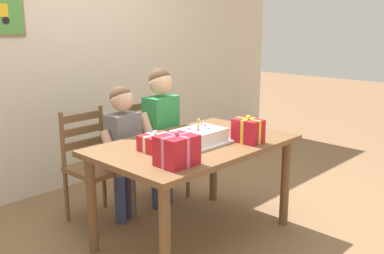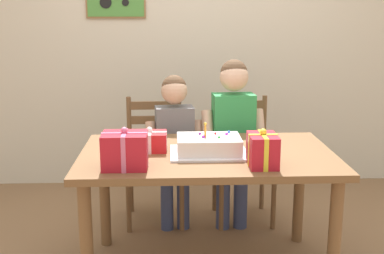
{
  "view_description": "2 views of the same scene",
  "coord_description": "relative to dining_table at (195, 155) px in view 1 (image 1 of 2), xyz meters",
  "views": [
    {
      "loc": [
        -2.23,
        -2.09,
        1.6
      ],
      "look_at": [
        0.02,
        0.05,
        0.85
      ],
      "focal_mm": 40.72,
      "sensor_mm": 36.0,
      "label": 1
    },
    {
      "loc": [
        -0.21,
        -2.82,
        1.56
      ],
      "look_at": [
        -0.09,
        0.05,
        0.89
      ],
      "focal_mm": 47.32,
      "sensor_mm": 36.0,
      "label": 2
    }
  ],
  "objects": [
    {
      "name": "birthday_cake",
      "position": [
        0.01,
        -0.04,
        0.15
      ],
      "size": [
        0.44,
        0.34,
        0.19
      ],
      "color": "silver",
      "rests_on": "dining_table"
    },
    {
      "name": "ground_plane",
      "position": [
        0.0,
        0.0,
        -0.65
      ],
      "size": [
        20.0,
        20.0,
        0.0
      ],
      "primitive_type": "plane",
      "color": "#846042"
    },
    {
      "name": "back_wall",
      "position": [
        -0.0,
        1.69,
        0.65
      ],
      "size": [
        6.4,
        0.11,
        2.6
      ],
      "color": "beige",
      "rests_on": "ground"
    },
    {
      "name": "gift_box_red_large",
      "position": [
        -0.33,
        0.05,
        0.15
      ],
      "size": [
        0.2,
        0.17,
        0.15
      ],
      "color": "red",
      "rests_on": "dining_table"
    },
    {
      "name": "gift_box_corner_small",
      "position": [
        -0.45,
        -0.27,
        0.19
      ],
      "size": [
        0.24,
        0.2,
        0.22
      ],
      "color": "red",
      "rests_on": "dining_table"
    },
    {
      "name": "child_older",
      "position": [
        0.23,
        0.61,
        0.09
      ],
      "size": [
        0.45,
        0.26,
        1.23
      ],
      "color": "#38426B",
      "rests_on": "ground"
    },
    {
      "name": "child_younger",
      "position": [
        -0.18,
        0.61,
        0.03
      ],
      "size": [
        0.42,
        0.25,
        1.13
      ],
      "color": "#38426B",
      "rests_on": "ground"
    },
    {
      "name": "gift_box_beside_cake",
      "position": [
        0.27,
        -0.28,
        0.18
      ],
      "size": [
        0.15,
        0.21,
        0.21
      ],
      "color": "red",
      "rests_on": "dining_table"
    },
    {
      "name": "chair_right",
      "position": [
        0.33,
        0.81,
        -0.19
      ],
      "size": [
        0.44,
        0.44,
        0.92
      ],
      "color": "brown",
      "rests_on": "ground"
    },
    {
      "name": "chair_left",
      "position": [
        -0.33,
        0.81,
        -0.19
      ],
      "size": [
        0.43,
        0.43,
        0.92
      ],
      "color": "brown",
      "rests_on": "ground"
    },
    {
      "name": "dining_table",
      "position": [
        0.0,
        0.0,
        0.0
      ],
      "size": [
        1.47,
        0.91,
        0.75
      ],
      "color": "brown",
      "rests_on": "ground"
    }
  ]
}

